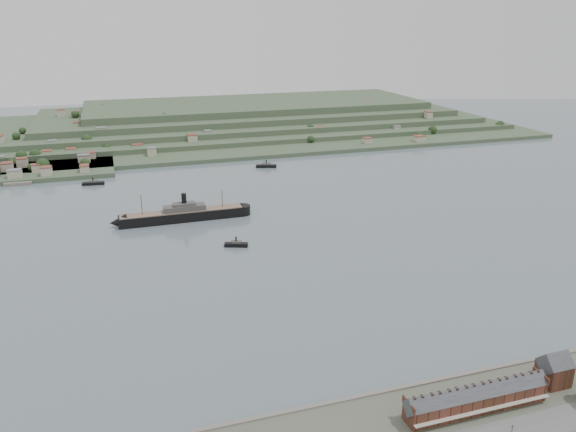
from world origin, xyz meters
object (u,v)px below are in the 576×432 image
object	(u,v)px
terrace_row	(476,398)
tugboat	(236,244)
gabled_building	(554,369)
steamship	(179,215)

from	to	relation	value
terrace_row	tugboat	world-z (taller)	terrace_row
gabled_building	steamship	xyz separation A→B (m)	(-112.48, 235.42, -3.81)
terrace_row	gabled_building	distance (m)	37.74
terrace_row	tugboat	size ratio (longest dim) A/B	3.71
gabled_building	tugboat	world-z (taller)	gabled_building
terrace_row	gabled_building	xyz separation A→B (m)	(37.50, 4.02, 1.34)
terrace_row	steamship	distance (m)	250.92
terrace_row	tugboat	distance (m)	186.86
gabled_building	tugboat	xyz separation A→B (m)	(-84.59, 176.73, -6.59)
gabled_building	terrace_row	bearing A→B (deg)	-173.88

